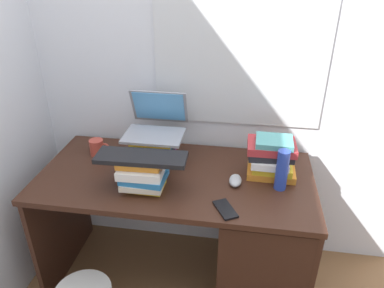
{
  "coord_description": "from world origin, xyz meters",
  "views": [
    {
      "loc": [
        0.33,
        -1.53,
        1.73
      ],
      "look_at": [
        0.08,
        0.01,
        0.91
      ],
      "focal_mm": 33.98,
      "sensor_mm": 36.0,
      "label": 1
    }
  ],
  "objects_px": {
    "desk": "(240,235)",
    "mug": "(97,147)",
    "book_stack_keyboard_riser": "(143,173)",
    "book_stack_tall": "(154,149)",
    "book_stack_side": "(271,157)",
    "computer_mouse": "(235,180)",
    "water_bottle": "(282,170)",
    "laptop": "(156,123)",
    "cell_phone": "(225,209)",
    "keyboard": "(141,157)"
  },
  "relations": [
    {
      "from": "desk",
      "to": "mug",
      "type": "height_order",
      "value": "mug"
    },
    {
      "from": "mug",
      "to": "book_stack_keyboard_riser",
      "type": "bearing_deg",
      "value": -38.56
    },
    {
      "from": "desk",
      "to": "book_stack_tall",
      "type": "xyz_separation_m",
      "value": [
        -0.49,
        0.14,
        0.4
      ]
    },
    {
      "from": "book_stack_side",
      "to": "computer_mouse",
      "type": "relative_size",
      "value": 2.4
    },
    {
      "from": "mug",
      "to": "water_bottle",
      "type": "relative_size",
      "value": 0.56
    },
    {
      "from": "laptop",
      "to": "cell_phone",
      "type": "height_order",
      "value": "laptop"
    },
    {
      "from": "desk",
      "to": "keyboard",
      "type": "distance_m",
      "value": 0.7
    },
    {
      "from": "desk",
      "to": "book_stack_side",
      "type": "bearing_deg",
      "value": 40.64
    },
    {
      "from": "book_stack_tall",
      "to": "laptop",
      "type": "xyz_separation_m",
      "value": [
        0.0,
        0.06,
        0.13
      ]
    },
    {
      "from": "laptop",
      "to": "computer_mouse",
      "type": "distance_m",
      "value": 0.52
    },
    {
      "from": "book_stack_keyboard_riser",
      "to": "cell_phone",
      "type": "height_order",
      "value": "book_stack_keyboard_riser"
    },
    {
      "from": "computer_mouse",
      "to": "desk",
      "type": "bearing_deg",
      "value": 8.96
    },
    {
      "from": "book_stack_side",
      "to": "desk",
      "type": "bearing_deg",
      "value": -139.36
    },
    {
      "from": "book_stack_side",
      "to": "keyboard",
      "type": "xyz_separation_m",
      "value": [
        -0.6,
        -0.22,
        0.07
      ]
    },
    {
      "from": "book_stack_side",
      "to": "book_stack_keyboard_riser",
      "type": "bearing_deg",
      "value": -160.39
    },
    {
      "from": "laptop",
      "to": "cell_phone",
      "type": "bearing_deg",
      "value": -46.03
    },
    {
      "from": "desk",
      "to": "mug",
      "type": "distance_m",
      "value": 0.92
    },
    {
      "from": "water_bottle",
      "to": "computer_mouse",
      "type": "bearing_deg",
      "value": 178.58
    },
    {
      "from": "desk",
      "to": "cell_phone",
      "type": "relative_size",
      "value": 10.25
    },
    {
      "from": "laptop",
      "to": "keyboard",
      "type": "relative_size",
      "value": 0.73
    },
    {
      "from": "desk",
      "to": "laptop",
      "type": "relative_size",
      "value": 4.52
    },
    {
      "from": "book_stack_tall",
      "to": "computer_mouse",
      "type": "xyz_separation_m",
      "value": [
        0.45,
        -0.15,
        -0.06
      ]
    },
    {
      "from": "desk",
      "to": "cell_phone",
      "type": "distance_m",
      "value": 0.41
    },
    {
      "from": "laptop",
      "to": "mug",
      "type": "relative_size",
      "value": 2.71
    },
    {
      "from": "book_stack_side",
      "to": "water_bottle",
      "type": "xyz_separation_m",
      "value": [
        0.04,
        -0.12,
        0.0
      ]
    },
    {
      "from": "book_stack_side",
      "to": "cell_phone",
      "type": "bearing_deg",
      "value": -121.47
    },
    {
      "from": "book_stack_side",
      "to": "keyboard",
      "type": "relative_size",
      "value": 0.59
    },
    {
      "from": "desk",
      "to": "cell_phone",
      "type": "bearing_deg",
      "value": -109.37
    },
    {
      "from": "desk",
      "to": "computer_mouse",
      "type": "height_order",
      "value": "computer_mouse"
    },
    {
      "from": "desk",
      "to": "keyboard",
      "type": "xyz_separation_m",
      "value": [
        -0.48,
        -0.11,
        0.5
      ]
    },
    {
      "from": "desk",
      "to": "keyboard",
      "type": "bearing_deg",
      "value": -166.67
    },
    {
      "from": "desk",
      "to": "book_stack_tall",
      "type": "relative_size",
      "value": 5.64
    },
    {
      "from": "cell_phone",
      "to": "mug",
      "type": "bearing_deg",
      "value": 123.32
    },
    {
      "from": "laptop",
      "to": "water_bottle",
      "type": "distance_m",
      "value": 0.7
    },
    {
      "from": "water_bottle",
      "to": "book_stack_keyboard_riser",
      "type": "bearing_deg",
      "value": -171.45
    },
    {
      "from": "book_stack_keyboard_riser",
      "to": "mug",
      "type": "distance_m",
      "value": 0.44
    },
    {
      "from": "book_stack_tall",
      "to": "book_stack_keyboard_riser",
      "type": "height_order",
      "value": "book_stack_keyboard_riser"
    },
    {
      "from": "computer_mouse",
      "to": "cell_phone",
      "type": "bearing_deg",
      "value": -98.45
    },
    {
      "from": "book_stack_keyboard_riser",
      "to": "book_stack_side",
      "type": "relative_size",
      "value": 0.93
    },
    {
      "from": "laptop",
      "to": "water_bottle",
      "type": "relative_size",
      "value": 1.51
    },
    {
      "from": "book_stack_keyboard_riser",
      "to": "water_bottle",
      "type": "distance_m",
      "value": 0.66
    },
    {
      "from": "computer_mouse",
      "to": "mug",
      "type": "xyz_separation_m",
      "value": [
        -0.78,
        0.17,
        0.03
      ]
    },
    {
      "from": "keyboard",
      "to": "computer_mouse",
      "type": "distance_m",
      "value": 0.47
    },
    {
      "from": "book_stack_side",
      "to": "mug",
      "type": "distance_m",
      "value": 0.95
    },
    {
      "from": "book_stack_side",
      "to": "laptop",
      "type": "relative_size",
      "value": 0.81
    },
    {
      "from": "laptop",
      "to": "water_bottle",
      "type": "xyz_separation_m",
      "value": [
        0.66,
        -0.22,
        -0.1
      ]
    },
    {
      "from": "book_stack_keyboard_riser",
      "to": "cell_phone",
      "type": "relative_size",
      "value": 1.7
    },
    {
      "from": "computer_mouse",
      "to": "laptop",
      "type": "bearing_deg",
      "value": 154.63
    },
    {
      "from": "desk",
      "to": "computer_mouse",
      "type": "relative_size",
      "value": 13.4
    },
    {
      "from": "book_stack_side",
      "to": "cell_phone",
      "type": "relative_size",
      "value": 1.83
    }
  ]
}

